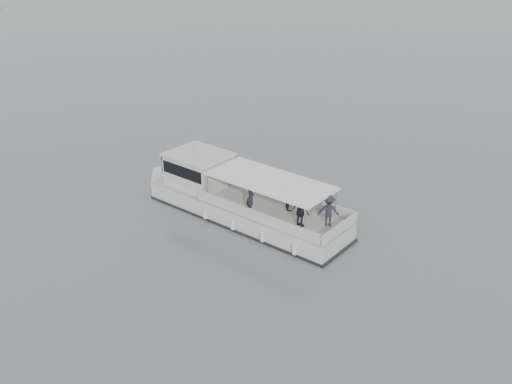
# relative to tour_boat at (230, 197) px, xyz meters

# --- Properties ---
(ground) EXTENTS (1400.00, 1400.00, 0.00)m
(ground) POSITION_rel_tour_boat_xyz_m (6.33, -3.63, -0.89)
(ground) COLOR slate
(ground) RESTS_ON ground
(tour_boat) EXTENTS (12.54, 7.30, 5.41)m
(tour_boat) POSITION_rel_tour_boat_xyz_m (0.00, 0.00, 0.00)
(tour_boat) COLOR silver
(tour_boat) RESTS_ON ground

